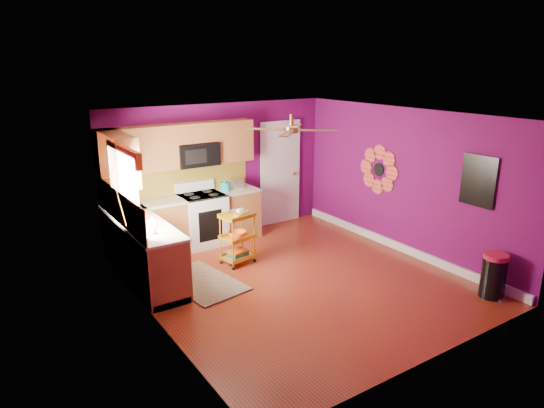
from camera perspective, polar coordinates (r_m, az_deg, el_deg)
ground at (r=7.56m, az=3.01°, el=-8.86°), size 5.00×5.00×0.00m
room_envelope at (r=7.03m, az=3.38°, el=3.31°), size 4.54×5.04×2.52m
lower_cabinets at (r=8.28m, az=-12.10°, el=-3.65°), size 2.81×2.31×0.94m
electric_range at (r=8.86m, az=-8.19°, el=-1.76°), size 0.76×0.66×1.13m
upper_cabinetry at (r=8.29m, az=-12.90°, el=6.11°), size 2.80×2.30×1.26m
left_window at (r=6.95m, az=-17.07°, el=3.33°), size 0.08×1.35×1.08m
panel_door at (r=9.88m, az=0.95°, el=3.57°), size 0.95×0.11×2.15m
right_wall_art at (r=8.33m, az=17.05°, el=3.36°), size 0.04×2.74×1.04m
ceiling_fan at (r=7.06m, az=2.32°, el=8.80°), size 1.01×1.01×0.26m
shag_rug at (r=7.51m, az=-8.25°, el=-9.09°), size 1.06×1.51×0.02m
rolling_cart at (r=7.98m, az=-4.05°, el=-3.74°), size 0.58×0.46×0.94m
trash_can at (r=7.58m, az=24.61°, el=-7.66°), size 0.40×0.41×0.65m
teal_kettle at (r=8.93m, az=-5.52°, el=2.09°), size 0.18×0.18×0.21m
toaster at (r=9.09m, az=-4.18°, el=2.41°), size 0.22×0.15×0.18m
soap_bottle_a at (r=7.12m, az=-13.89°, el=-2.08°), size 0.08×0.08×0.17m
soap_bottle_b at (r=7.72m, az=-15.40°, el=-0.78°), size 0.13×0.13×0.16m
counter_dish at (r=7.87m, az=-16.34°, el=-0.89°), size 0.27×0.27×0.07m
counter_cup at (r=6.88m, az=-13.86°, el=-3.09°), size 0.11×0.11×0.09m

